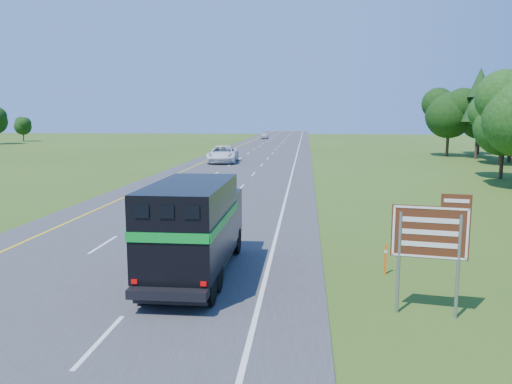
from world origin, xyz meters
TOP-DOWN VIEW (x-y plane):
  - road at (0.00, 50.00)m, footprint 15.00×260.00m
  - lane_markings at (0.00, 50.00)m, footprint 11.15×260.00m
  - horse_truck at (3.07, 7.18)m, footprint 2.42×7.53m
  - white_suv at (-3.05, 49.59)m, footprint 3.77×7.38m
  - far_car at (-3.36, 113.01)m, footprint 1.80×4.24m
  - exit_sign at (10.25, 4.52)m, footprint 2.02×0.41m
  - delineator at (9.65, 8.15)m, footprint 0.09×0.05m

SIDE VIEW (x-z plane):
  - road at x=0.00m, z-range 0.00..0.04m
  - lane_markings at x=0.00m, z-range 0.04..0.05m
  - delineator at x=9.65m, z-range 0.04..1.11m
  - far_car at x=-3.36m, z-range 0.04..1.47m
  - white_suv at x=-3.05m, z-range 0.04..2.04m
  - horse_truck at x=3.07m, z-range 0.16..3.49m
  - exit_sign at x=10.25m, z-range 0.52..3.98m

